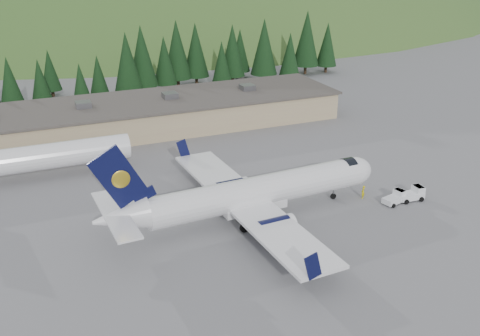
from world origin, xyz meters
name	(u,v)px	position (x,y,z in m)	size (l,w,h in m)	color
ground	(259,216)	(0.00, 0.00, 0.00)	(600.00, 600.00, 0.00)	slate
airliner	(252,194)	(-1.05, -0.06, 3.18)	(35.94, 33.70, 11.93)	white
second_airliner	(27,158)	(-24.92, 22.00, 3.32)	(27.50, 11.00, 10.05)	white
baggage_tug_a	(395,198)	(17.45, -3.43, 0.72)	(3.29, 2.38, 1.61)	white
baggage_tug_b	(412,194)	(20.04, -3.52, 0.80)	(3.45, 2.22, 1.78)	white
terminal_building	(143,115)	(-5.01, 38.00, 2.62)	(71.00, 17.00, 6.10)	tan
ramp_worker	(363,192)	(14.42, -0.71, 0.87)	(0.63, 0.42, 1.74)	#DCC70B
tree_line	(123,61)	(-3.32, 62.22, 7.54)	(115.12, 17.36, 14.37)	black
hills	(187,168)	(53.34, 207.38, -82.80)	(614.00, 330.00, 300.00)	#21501A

